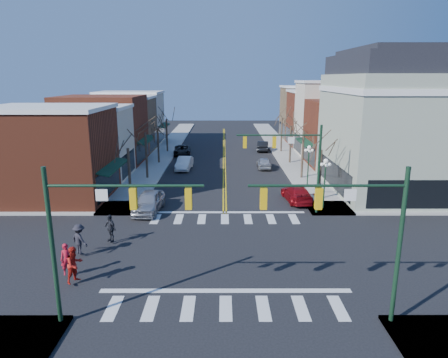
{
  "coord_description": "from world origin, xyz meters",
  "views": [
    {
      "loc": [
        -0.1,
        -23.15,
        10.69
      ],
      "look_at": [
        -0.06,
        7.86,
        2.8
      ],
      "focal_mm": 32.0,
      "sensor_mm": 36.0,
      "label": 1
    }
  ],
  "objects_px": {
    "pedestrian_red_a": "(67,259)",
    "lamppost_midblock": "(309,159)",
    "car_left_near": "(149,202)",
    "car_right_near": "(297,194)",
    "lamppost_corner": "(325,175)",
    "pedestrian_red_b": "(75,264)",
    "car_right_mid": "(264,163)",
    "pedestrian_dark_a": "(110,228)",
    "car_left_far": "(182,150)",
    "car_left_mid": "(184,163)",
    "pedestrian_dark_b": "(79,239)",
    "car_right_far": "(263,146)",
    "victorian_corner": "(400,122)"
  },
  "relations": [
    {
      "from": "victorian_corner",
      "to": "car_left_mid",
      "type": "bearing_deg",
      "value": 156.95
    },
    {
      "from": "victorian_corner",
      "to": "car_right_near",
      "type": "height_order",
      "value": "victorian_corner"
    },
    {
      "from": "car_left_near",
      "to": "car_right_far",
      "type": "bearing_deg",
      "value": 70.94
    },
    {
      "from": "car_right_near",
      "to": "car_left_far",
      "type": "bearing_deg",
      "value": -66.23
    },
    {
      "from": "pedestrian_dark_a",
      "to": "pedestrian_red_a",
      "type": "bearing_deg",
      "value": -62.7
    },
    {
      "from": "victorian_corner",
      "to": "lamppost_corner",
      "type": "bearing_deg",
      "value": -144.14
    },
    {
      "from": "lamppost_midblock",
      "to": "car_left_far",
      "type": "distance_m",
      "value": 22.8
    },
    {
      "from": "pedestrian_dark_a",
      "to": "car_left_far",
      "type": "bearing_deg",
      "value": 128.09
    },
    {
      "from": "car_right_far",
      "to": "pedestrian_dark_a",
      "type": "relative_size",
      "value": 2.46
    },
    {
      "from": "lamppost_midblock",
      "to": "pedestrian_dark_b",
      "type": "bearing_deg",
      "value": -137.93
    },
    {
      "from": "car_right_far",
      "to": "pedestrian_red_a",
      "type": "bearing_deg",
      "value": 76.62
    },
    {
      "from": "car_left_mid",
      "to": "car_right_far",
      "type": "bearing_deg",
      "value": 53.64
    },
    {
      "from": "lamppost_corner",
      "to": "car_left_near",
      "type": "relative_size",
      "value": 0.88
    },
    {
      "from": "pedestrian_red_a",
      "to": "pedestrian_red_b",
      "type": "bearing_deg",
      "value": -73.41
    },
    {
      "from": "victorian_corner",
      "to": "pedestrian_red_a",
      "type": "bearing_deg",
      "value": -145.15
    },
    {
      "from": "victorian_corner",
      "to": "pedestrian_dark_a",
      "type": "xyz_separation_m",
      "value": [
        -24.08,
        -12.96,
        -5.58
      ]
    },
    {
      "from": "car_right_mid",
      "to": "pedestrian_red_a",
      "type": "xyz_separation_m",
      "value": [
        -13.51,
        -27.16,
        0.36
      ]
    },
    {
      "from": "car_right_far",
      "to": "pedestrian_red_a",
      "type": "distance_m",
      "value": 41.74
    },
    {
      "from": "car_left_near",
      "to": "car_left_mid",
      "type": "relative_size",
      "value": 1.09
    },
    {
      "from": "car_left_far",
      "to": "pedestrian_red_a",
      "type": "distance_m",
      "value": 35.86
    },
    {
      "from": "car_left_far",
      "to": "pedestrian_dark_a",
      "type": "xyz_separation_m",
      "value": [
        -1.6,
        -31.16,
        0.39
      ]
    },
    {
      "from": "pedestrian_dark_b",
      "to": "car_left_mid",
      "type": "bearing_deg",
      "value": -65.27
    },
    {
      "from": "car_left_mid",
      "to": "pedestrian_dark_b",
      "type": "bearing_deg",
      "value": -95.8
    },
    {
      "from": "car_left_mid",
      "to": "car_right_far",
      "type": "distance_m",
      "value": 16.41
    },
    {
      "from": "car_left_near",
      "to": "pedestrian_red_a",
      "type": "distance_m",
      "value": 11.33
    },
    {
      "from": "car_left_near",
      "to": "car_right_near",
      "type": "distance_m",
      "value": 12.94
    },
    {
      "from": "victorian_corner",
      "to": "pedestrian_red_a",
      "type": "distance_m",
      "value": 31.22
    },
    {
      "from": "car_right_far",
      "to": "pedestrian_red_a",
      "type": "relative_size",
      "value": 2.54
    },
    {
      "from": "car_left_near",
      "to": "car_left_mid",
      "type": "bearing_deg",
      "value": 88.89
    },
    {
      "from": "car_left_mid",
      "to": "car_right_near",
      "type": "bearing_deg",
      "value": -44.78
    },
    {
      "from": "car_left_mid",
      "to": "car_right_near",
      "type": "relative_size",
      "value": 0.94
    },
    {
      "from": "lamppost_corner",
      "to": "pedestrian_red_b",
      "type": "distance_m",
      "value": 20.45
    },
    {
      "from": "car_left_mid",
      "to": "car_right_far",
      "type": "relative_size",
      "value": 1.0
    },
    {
      "from": "pedestrian_red_b",
      "to": "car_right_far",
      "type": "bearing_deg",
      "value": 13.55
    },
    {
      "from": "pedestrian_red_b",
      "to": "car_left_near",
      "type": "bearing_deg",
      "value": 24.26
    },
    {
      "from": "lamppost_midblock",
      "to": "pedestrian_red_b",
      "type": "bearing_deg",
      "value": -130.56
    },
    {
      "from": "pedestrian_red_a",
      "to": "pedestrian_red_b",
      "type": "relative_size",
      "value": 0.9
    },
    {
      "from": "lamppost_corner",
      "to": "lamppost_midblock",
      "type": "relative_size",
      "value": 1.0
    },
    {
      "from": "car_right_near",
      "to": "pedestrian_dark_b",
      "type": "height_order",
      "value": "pedestrian_dark_b"
    },
    {
      "from": "lamppost_midblock",
      "to": "car_left_mid",
      "type": "distance_m",
      "value": 15.72
    },
    {
      "from": "victorian_corner",
      "to": "car_right_near",
      "type": "bearing_deg",
      "value": -159.94
    },
    {
      "from": "car_left_far",
      "to": "car_right_near",
      "type": "xyz_separation_m",
      "value": [
        12.38,
        -21.89,
        0.01
      ]
    },
    {
      "from": "lamppost_midblock",
      "to": "car_left_far",
      "type": "bearing_deg",
      "value": 128.7
    },
    {
      "from": "pedestrian_red_a",
      "to": "car_right_near",
      "type": "bearing_deg",
      "value": 17.75
    },
    {
      "from": "pedestrian_dark_a",
      "to": "lamppost_midblock",
      "type": "bearing_deg",
      "value": 81.49
    },
    {
      "from": "pedestrian_red_a",
      "to": "lamppost_midblock",
      "type": "bearing_deg",
      "value": 22.08
    },
    {
      "from": "pedestrian_dark_a",
      "to": "car_left_near",
      "type": "bearing_deg",
      "value": 119.22
    },
    {
      "from": "lamppost_corner",
      "to": "car_left_near",
      "type": "distance_m",
      "value": 14.6
    },
    {
      "from": "car_left_far",
      "to": "car_right_far",
      "type": "xyz_separation_m",
      "value": [
        11.79,
        3.38,
        0.06
      ]
    },
    {
      "from": "car_left_mid",
      "to": "pedestrian_dark_b",
      "type": "relative_size",
      "value": 2.35
    }
  ]
}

